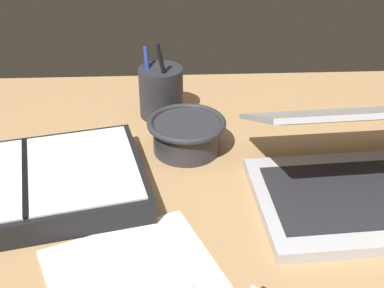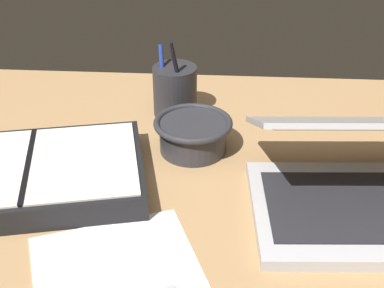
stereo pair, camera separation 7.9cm
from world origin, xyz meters
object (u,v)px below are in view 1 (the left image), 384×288
pen_cup (161,92)px  planner (27,186)px  laptop (364,168)px  bowl (187,134)px

pen_cup → planner: bearing=-128.0°
pen_cup → planner: 32.76cm
laptop → bowl: bearing=147.5°
planner → laptop: bearing=-15.0°
laptop → bowl: size_ratio=2.52×
bowl → planner: bowl is taller
pen_cup → planner: size_ratio=0.40×
bowl → pen_cup: size_ratio=0.86×
laptop → bowl: 29.43cm
bowl → planner: 27.43cm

